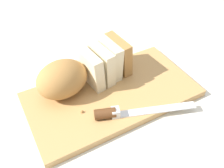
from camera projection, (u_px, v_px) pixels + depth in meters
ground_plane at (112, 97)px, 0.69m from camera, size 3.00×3.00×0.00m
cutting_board at (112, 95)px, 0.68m from camera, size 0.47×0.26×0.02m
bread_loaf at (82, 71)px, 0.66m from camera, size 0.28×0.14×0.10m
bread_knife at (119, 112)px, 0.61m from camera, size 0.26×0.10×0.03m
crumb_near_knife at (82, 112)px, 0.62m from camera, size 0.01×0.01×0.01m
crumb_near_loaf at (110, 81)px, 0.70m from camera, size 0.01×0.01×0.01m
crumb_stray_left at (107, 78)px, 0.71m from camera, size 0.00×0.00×0.00m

